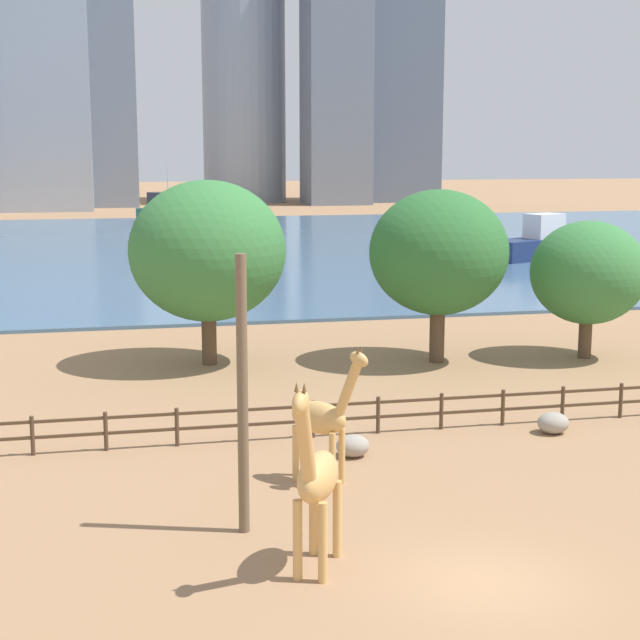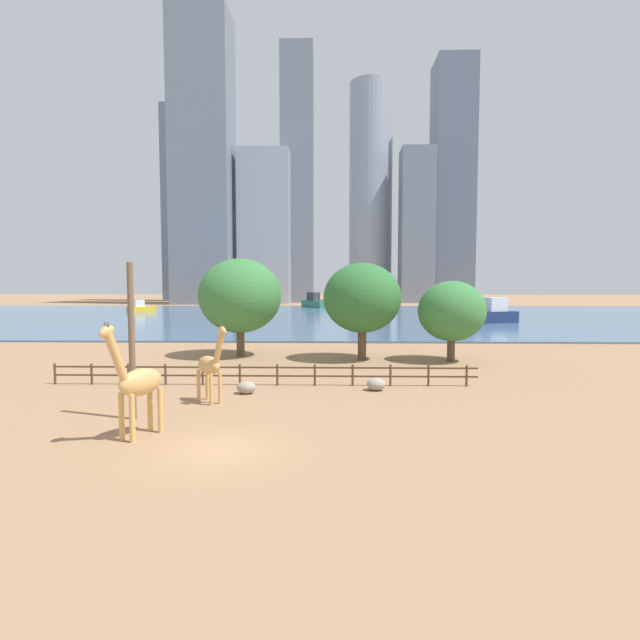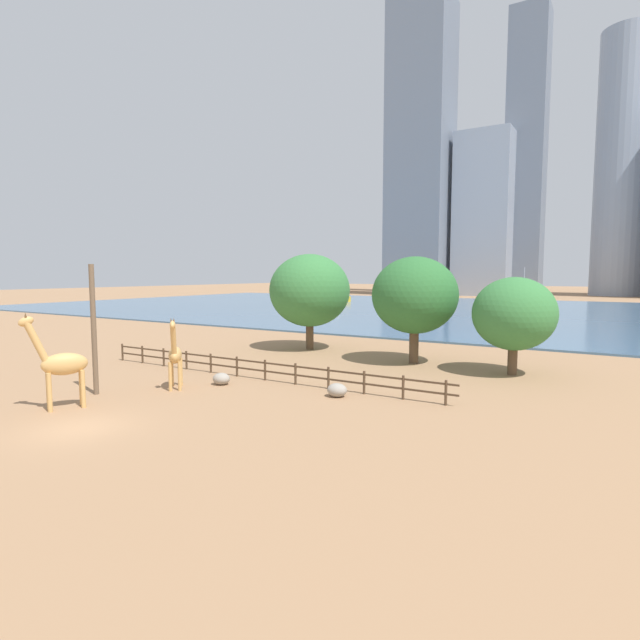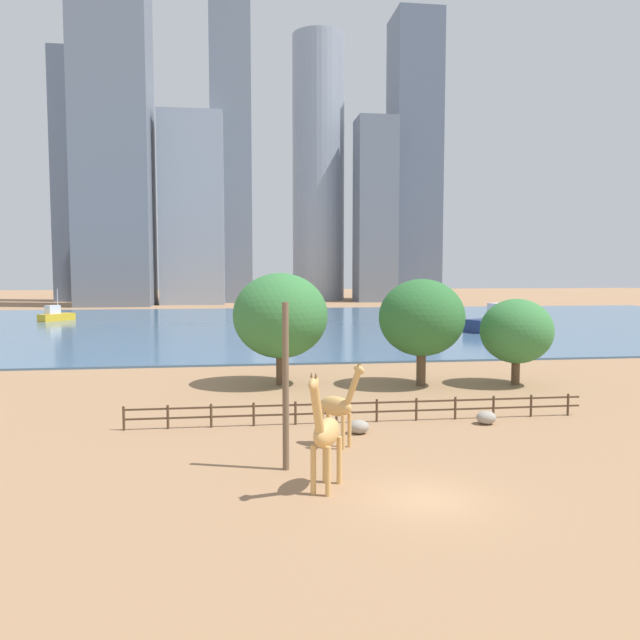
% 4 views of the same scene
% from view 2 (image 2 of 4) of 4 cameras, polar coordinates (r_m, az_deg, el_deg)
% --- Properties ---
extents(ground_plane, '(400.00, 400.00, 0.00)m').
position_cam_2_polar(ground_plane, '(98.43, -1.01, 0.50)').
color(ground_plane, '#9E7551').
extents(harbor_water, '(180.00, 86.00, 0.20)m').
position_cam_2_polar(harbor_water, '(95.44, -1.09, 0.45)').
color(harbor_water, '#476B8C').
rests_on(harbor_water, ground).
extents(giraffe_tall, '(2.21, 2.28, 4.26)m').
position_cam_2_polar(giraffe_tall, '(26.68, -12.43, -5.07)').
color(giraffe_tall, tan).
rests_on(giraffe_tall, ground).
extents(giraffe_companion, '(1.86, 2.96, 4.85)m').
position_cam_2_polar(giraffe_companion, '(21.50, -20.14, -6.70)').
color(giraffe_companion, tan).
rests_on(giraffe_companion, ground).
extents(utility_pole, '(0.28, 0.28, 7.20)m').
position_cam_2_polar(utility_pole, '(24.30, -20.72, -2.29)').
color(utility_pole, brown).
rests_on(utility_pole, ground).
extents(boulder_near_fence, '(1.08, 0.95, 0.72)m').
position_cam_2_polar(boulder_near_fence, '(28.82, -8.42, -7.63)').
color(boulder_near_fence, gray).
rests_on(boulder_near_fence, ground).
extents(boulder_by_pole, '(1.11, 0.98, 0.74)m').
position_cam_2_polar(boulder_by_pole, '(29.53, 6.43, -7.30)').
color(boulder_by_pole, gray).
rests_on(boulder_by_pole, ground).
extents(enclosure_fence, '(26.12, 0.14, 1.30)m').
position_cam_2_polar(enclosure_fence, '(30.94, -6.70, -6.03)').
color(enclosure_fence, '#4C3826').
rests_on(enclosure_fence, ground).
extents(tree_left_large, '(7.06, 7.06, 8.39)m').
position_cam_2_polar(tree_left_large, '(43.20, -9.12, 2.74)').
color(tree_left_large, brown).
rests_on(tree_left_large, ground).
extents(tree_center_broad, '(5.36, 5.36, 6.47)m').
position_cam_2_polar(tree_center_broad, '(41.24, 14.82, 0.98)').
color(tree_center_broad, brown).
rests_on(tree_center_broad, ground).
extents(tree_right_tall, '(6.34, 6.34, 7.95)m').
position_cam_2_polar(tree_right_tall, '(40.81, 4.85, 2.52)').
color(tree_right_tall, brown).
rests_on(tree_right_tall, ground).
extents(boat_ferry, '(5.33, 6.10, 5.40)m').
position_cam_2_polar(boat_ferry, '(114.10, -19.79, 1.31)').
color(boat_ferry, gold).
rests_on(boat_ferry, harbor_water).
extents(boat_sailboat, '(9.45, 6.43, 3.92)m').
position_cam_2_polar(boat_sailboat, '(82.15, 18.90, 0.63)').
color(boat_sailboat, navy).
rests_on(boat_sailboat, harbor_water).
extents(boat_tug, '(7.69, 9.11, 7.99)m').
position_cam_2_polar(boat_tug, '(128.92, -0.57, 2.04)').
color(boat_tug, '#337259').
rests_on(boat_tug, harbor_water).
extents(skyline_tower_needle, '(17.98, 15.70, 89.01)m').
position_cam_2_polar(skyline_tower_needle, '(166.75, -13.23, 17.29)').
color(skyline_tower_needle, slate).
rests_on(skyline_tower_needle, ground).
extents(skyline_block_central, '(11.05, 10.35, 51.11)m').
position_cam_2_polar(skyline_block_central, '(173.12, 10.99, 10.46)').
color(skyline_block_central, slate).
rests_on(skyline_block_central, ground).
extents(skyline_tower_glass, '(10.92, 10.51, 85.32)m').
position_cam_2_polar(skyline_tower_glass, '(175.68, -2.58, 16.09)').
color(skyline_tower_glass, slate).
rests_on(skyline_tower_glass, ground).
extents(skyline_block_left, '(13.37, 15.57, 83.41)m').
position_cam_2_polar(skyline_block_left, '(187.45, 14.86, 14.90)').
color(skyline_block_left, slate).
rests_on(skyline_block_left, ground).
extents(skyline_block_right, '(15.28, 15.28, 77.08)m').
position_cam_2_polar(skyline_block_right, '(185.13, 5.81, 14.15)').
color(skyline_block_right, '#939EAD').
rests_on(skyline_block_right, ground).
extents(skyline_tower_short, '(16.23, 9.92, 48.85)m').
position_cam_2_polar(skyline_tower_short, '(163.96, -6.38, 10.47)').
color(skyline_tower_short, '#939EAD').
rests_on(skyline_tower_short, ground).
extents(skyline_block_wide, '(12.47, 10.27, 70.72)m').
position_cam_2_polar(skyline_block_wide, '(195.36, -15.50, 12.55)').
color(skyline_block_wide, slate).
rests_on(skyline_block_wide, ground).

